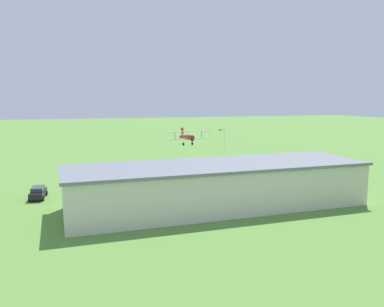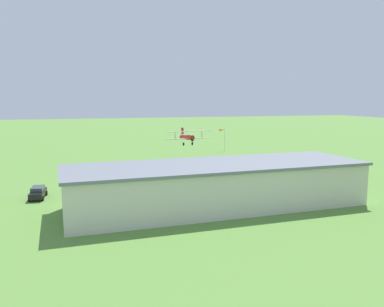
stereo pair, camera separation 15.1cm
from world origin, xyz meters
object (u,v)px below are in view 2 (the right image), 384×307
Objects in this scene: person_watching_takeoff at (81,182)px; windsock at (222,131)px; hangar at (217,185)px; person_crossing_taxiway at (84,188)px; car_black at (38,192)px; biplane at (188,137)px.

windsock reaches higher than person_watching_takeoff.
hangar is 20.02m from person_crossing_taxiway.
windsock is (-35.31, -36.19, 4.36)m from person_crossing_taxiway.
person_watching_takeoff is at bearing -136.82° from car_black.
hangar is 6.42× the size of windsock.
car_black is at bearing 42.24° from windsock.
biplane is at bearing 51.15° from windsock.
biplane reaches higher than windsock.
person_watching_takeoff is (21.12, 14.16, -5.04)m from biplane.
person_watching_takeoff is (-5.69, -5.34, -0.01)m from car_black.
biplane is at bearing -143.97° from car_black.
windsock is at bearing -112.04° from hangar.
car_black is 2.80× the size of person_watching_takeoff.
hangar is 31.08m from biplane.
person_crossing_taxiway is 0.95× the size of person_watching_takeoff.
car_black is 2.95× the size of person_crossing_taxiway.
biplane reaches higher than person_crossing_taxiway.
person_crossing_taxiway is 4.04m from person_watching_takeoff.
car_black is at bearing 43.18° from person_watching_takeoff.
biplane is 1.95× the size of car_black.
hangar is 24.38m from car_black.
biplane reaches higher than car_black.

